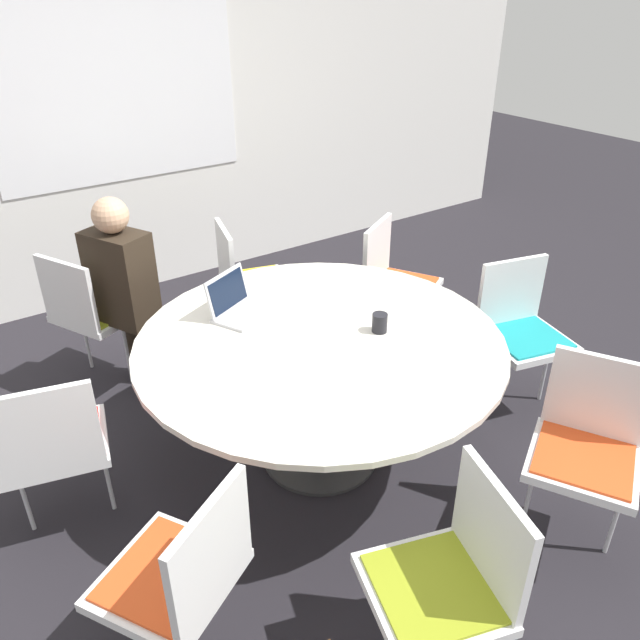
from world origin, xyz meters
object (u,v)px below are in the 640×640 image
object	(u,v)px
chair_5	(521,324)
person_0	(124,282)
laptop	(236,304)
chair_1	(52,441)
chair_3	(452,573)
chair_6	(394,276)
chair_4	(588,440)
chair_7	(246,276)
chair_2	(183,571)
chair_0	(89,307)
coffee_cup	(380,323)

from	to	relation	value
chair_5	person_0	distance (m)	2.28
laptop	chair_1	bearing A→B (deg)	166.04
chair_3	person_0	bearing A→B (deg)	23.04
chair_6	laptop	bearing A→B (deg)	-19.21
chair_4	chair_7	bearing A→B (deg)	-18.80
chair_2	person_0	world-z (taller)	person_0
chair_7	chair_5	bearing A→B (deg)	48.66
chair_3	chair_6	xyz separation A→B (m)	(1.36, 1.88, 0.00)
chair_6	laptop	world-z (taller)	laptop
chair_0	chair_4	world-z (taller)	same
chair_1	chair_7	xyz separation A→B (m)	(1.48, 0.98, 0.00)
chair_0	chair_7	size ratio (longest dim) A/B	1.00
chair_7	laptop	bearing A→B (deg)	-16.11
chair_1	chair_4	distance (m)	2.29
chair_2	laptop	xyz separation A→B (m)	(0.83, 1.14, 0.27)
chair_7	person_0	size ratio (longest dim) A/B	0.71
person_0	coffee_cup	world-z (taller)	person_0
chair_1	chair_3	distance (m)	1.72
laptop	coffee_cup	bearing A→B (deg)	-74.21
chair_2	chair_7	world-z (taller)	same
chair_5	person_0	world-z (taller)	person_0
coffee_cup	chair_1	bearing A→B (deg)	166.91
chair_2	laptop	bearing A→B (deg)	23.38
chair_7	coffee_cup	distance (m)	1.36
chair_7	coffee_cup	bearing A→B (deg)	15.79
chair_0	chair_7	distance (m)	0.99
chair_7	person_0	bearing A→B (deg)	-72.46
laptop	chair_3	bearing A→B (deg)	-118.71
chair_3	chair_6	size ratio (longest dim) A/B	1.00
laptop	person_0	bearing A→B (deg)	88.92
chair_6	person_0	bearing A→B (deg)	-47.11
chair_3	chair_4	xyz separation A→B (m)	(0.96, 0.15, 0.00)
chair_3	chair_5	world-z (taller)	same
chair_5	chair_6	size ratio (longest dim) A/B	1.00
chair_7	chair_6	bearing A→B (deg)	70.20
chair_3	laptop	bearing A→B (deg)	14.02
chair_2	chair_6	size ratio (longest dim) A/B	1.00
chair_4	laptop	xyz separation A→B (m)	(-0.87, 1.50, 0.27)
person_0	chair_6	bearing A→B (deg)	46.56
chair_2	chair_0	bearing A→B (deg)	50.81
chair_4	chair_7	xyz separation A→B (m)	(-0.40, 2.28, 0.00)
chair_2	chair_6	distance (m)	2.50
chair_5	laptop	world-z (taller)	laptop
chair_3	chair_5	xyz separation A→B (m)	(1.53, 0.98, 0.00)
chair_4	person_0	world-z (taller)	person_0
person_0	laptop	world-z (taller)	person_0
chair_1	laptop	xyz separation A→B (m)	(1.01, 0.21, 0.27)
chair_0	chair_4	bearing A→B (deg)	4.25
chair_1	chair_4	world-z (taller)	same
chair_5	chair_7	world-z (taller)	same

